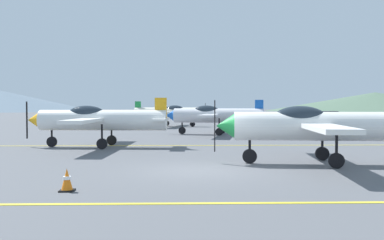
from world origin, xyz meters
name	(u,v)px	position (x,y,z in m)	size (l,w,h in m)	color
ground_plane	(200,170)	(0.00, 0.00, 0.00)	(400.00, 400.00, 0.00)	#54565B
apron_line_near	(210,203)	(0.00, -4.85, 0.01)	(80.00, 0.16, 0.01)	yellow
apron_line_far	(193,145)	(0.00, 8.75, 0.01)	(80.00, 0.16, 0.01)	yellow
airplane_near	(316,125)	(4.36, 1.38, 1.45)	(7.50, 8.61, 2.57)	white
airplane_mid	(98,119)	(-4.98, 8.02, 1.45)	(7.47, 8.60, 2.57)	white
airplane_far	(214,115)	(1.82, 17.32, 1.45)	(7.53, 8.59, 2.57)	silver
airplane_back	(169,112)	(-1.88, 29.40, 1.45)	(7.53, 8.60, 2.57)	silver
car_sedan	(325,119)	(13.09, 25.97, 0.84)	(4.56, 2.62, 1.62)	#3372BF
traffic_cone_front	(67,180)	(-3.54, -3.40, 0.29)	(0.36, 0.36, 0.59)	black
hill_centerleft	(375,102)	(70.80, 140.94, 3.43)	(79.94, 79.94, 6.86)	#4C6651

